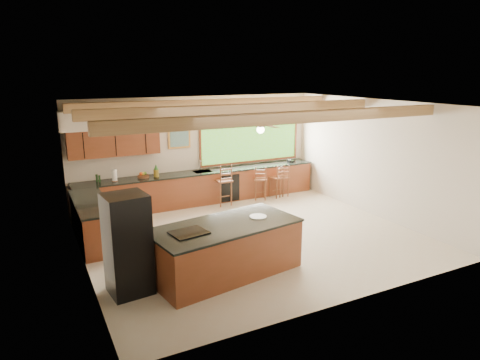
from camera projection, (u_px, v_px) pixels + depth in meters
name	position (u px, v px, depth m)	size (l,w,h in m)	color
ground	(251.00, 236.00, 9.80)	(7.20, 7.20, 0.00)	beige
room_shell	(232.00, 137.00, 9.74)	(7.27, 6.54, 3.02)	beige
counter_run	(180.00, 194.00, 11.50)	(7.12, 3.10, 1.27)	brown
island	(225.00, 249.00, 7.91)	(2.92, 1.71, 0.98)	brown
refrigerator	(128.00, 244.00, 7.12)	(0.74, 0.72, 1.74)	black
bar_stool_a	(261.00, 180.00, 12.43)	(0.48, 0.48, 1.01)	brown
bar_stool_b	(224.00, 182.00, 11.88)	(0.42, 0.42, 1.17)	brown
bar_stool_c	(283.00, 178.00, 12.77)	(0.37, 0.37, 0.96)	brown
bar_stool_d	(278.00, 178.00, 12.68)	(0.44, 0.44, 1.00)	brown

